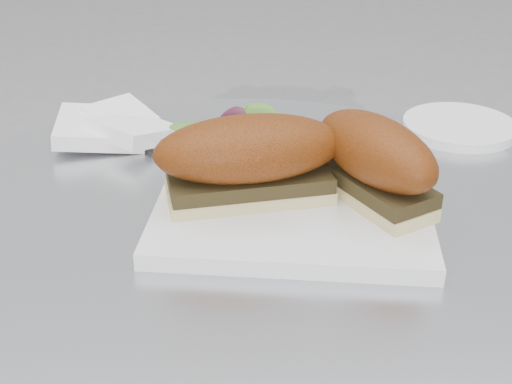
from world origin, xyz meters
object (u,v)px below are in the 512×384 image
(sandwich_left, at_px, (249,157))
(sandwich_right, at_px, (375,159))
(plate, at_px, (294,197))
(saucer, at_px, (459,126))

(sandwich_left, distance_m, sandwich_right, 0.11)
(plate, distance_m, sandwich_left, 0.07)
(sandwich_right, bearing_deg, sandwich_left, -122.32)
(plate, bearing_deg, sandwich_right, -20.63)
(plate, height_order, saucer, plate)
(sandwich_right, xyz_separation_m, saucer, (0.15, 0.19, -0.05))
(saucer, bearing_deg, sandwich_left, -146.66)
(sandwich_left, relative_size, sandwich_right, 1.13)
(plate, height_order, sandwich_left, sandwich_left)
(sandwich_right, distance_m, saucer, 0.25)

